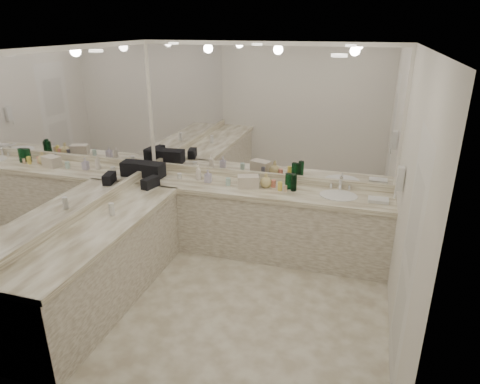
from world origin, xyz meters
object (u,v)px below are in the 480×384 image
(cream_cosmetic_case, at_px, (248,182))
(soap_bottle_a, at_px, (198,172))
(sink, at_px, (338,196))
(soap_bottle_c, at_px, (266,180))
(hand_towel, at_px, (378,200))
(wall_phone, at_px, (400,178))
(black_toiletry_bag, at_px, (151,170))
(soap_bottle_b, at_px, (208,176))

(cream_cosmetic_case, xyz_separation_m, soap_bottle_a, (-0.69, 0.08, 0.02))
(sink, relative_size, soap_bottle_c, 2.35)
(hand_towel, xyz_separation_m, soap_bottle_c, (-1.34, 0.09, 0.07))
(sink, height_order, hand_towel, hand_towel)
(wall_phone, distance_m, cream_cosmetic_case, 1.80)
(black_toiletry_bag, bearing_deg, soap_bottle_b, 2.09)
(cream_cosmetic_case, distance_m, soap_bottle_c, 0.22)
(soap_bottle_a, bearing_deg, soap_bottle_b, -20.65)
(wall_phone, bearing_deg, sink, 140.43)
(cream_cosmetic_case, distance_m, soap_bottle_a, 0.70)
(sink, height_order, soap_bottle_a, soap_bottle_a)
(sink, relative_size, wall_phone, 1.83)
(soap_bottle_c, bearing_deg, soap_bottle_b, -176.74)
(wall_phone, height_order, black_toiletry_bag, wall_phone)
(black_toiletry_bag, height_order, soap_bottle_a, soap_bottle_a)
(sink, height_order, cream_cosmetic_case, cream_cosmetic_case)
(black_toiletry_bag, distance_m, soap_bottle_c, 1.53)
(soap_bottle_b, bearing_deg, wall_phone, -12.48)
(sink, xyz_separation_m, hand_towel, (0.45, -0.05, 0.02))
(cream_cosmetic_case, relative_size, soap_bottle_a, 1.30)
(sink, xyz_separation_m, wall_phone, (0.61, -0.50, 0.46))
(sink, xyz_separation_m, black_toiletry_bag, (-2.41, -0.03, 0.10))
(wall_phone, bearing_deg, soap_bottle_b, 167.52)
(sink, xyz_separation_m, soap_bottle_c, (-0.89, 0.04, 0.10))
(soap_bottle_a, bearing_deg, soap_bottle_c, -1.03)
(cream_cosmetic_case, height_order, hand_towel, cream_cosmetic_case)
(sink, bearing_deg, black_toiletry_bag, -179.21)
(soap_bottle_b, bearing_deg, soap_bottle_a, 159.35)
(black_toiletry_bag, relative_size, hand_towel, 1.45)
(wall_phone, relative_size, cream_cosmetic_case, 0.93)
(soap_bottle_a, bearing_deg, hand_towel, -2.73)
(sink, relative_size, black_toiletry_bag, 1.36)
(hand_towel, bearing_deg, soap_bottle_c, 176.13)
(cream_cosmetic_case, height_order, soap_bottle_c, soap_bottle_c)
(wall_phone, xyz_separation_m, cream_cosmetic_case, (-1.70, 0.47, -0.38))
(soap_bottle_b, bearing_deg, black_toiletry_bag, -177.91)
(black_toiletry_bag, relative_size, cream_cosmetic_case, 1.25)
(black_toiletry_bag, height_order, hand_towel, black_toiletry_bag)
(black_toiletry_bag, xyz_separation_m, hand_towel, (2.86, -0.02, -0.07))
(sink, distance_m, hand_towel, 0.45)
(black_toiletry_bag, distance_m, cream_cosmetic_case, 1.32)
(black_toiletry_bag, height_order, soap_bottle_c, soap_bottle_c)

